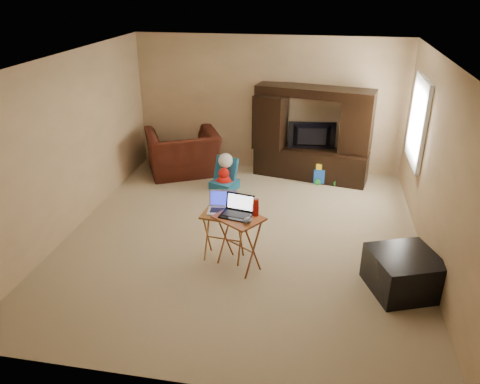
% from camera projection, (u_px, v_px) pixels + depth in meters
% --- Properties ---
extents(floor, '(5.50, 5.50, 0.00)m').
position_uv_depth(floor, '(242.00, 236.00, 6.78)').
color(floor, '#C2B486').
rests_on(floor, ground).
extents(ceiling, '(5.50, 5.50, 0.00)m').
position_uv_depth(ceiling, '(243.00, 60.00, 5.73)').
color(ceiling, silver).
rests_on(ceiling, ground).
extents(wall_back, '(5.00, 0.00, 5.00)m').
position_uv_depth(wall_back, '(269.00, 105.00, 8.71)').
color(wall_back, tan).
rests_on(wall_back, ground).
extents(wall_front, '(5.00, 0.00, 5.00)m').
position_uv_depth(wall_front, '(184.00, 271.00, 3.80)').
color(wall_front, tan).
rests_on(wall_front, ground).
extents(wall_left, '(0.00, 5.50, 5.50)m').
position_uv_depth(wall_left, '(70.00, 144.00, 6.66)').
color(wall_left, tan).
rests_on(wall_left, ground).
extents(wall_right, '(0.00, 5.50, 5.50)m').
position_uv_depth(wall_right, '(439.00, 168.00, 5.85)').
color(wall_right, tan).
rests_on(wall_right, ground).
extents(window_pane, '(0.00, 1.20, 1.20)m').
position_uv_depth(window_pane, '(419.00, 122.00, 7.17)').
color(window_pane, white).
rests_on(window_pane, ground).
extents(window_frame, '(0.06, 1.14, 1.34)m').
position_uv_depth(window_frame, '(418.00, 122.00, 7.17)').
color(window_frame, white).
rests_on(window_frame, ground).
extents(entertainment_center, '(2.12, 0.90, 1.69)m').
position_uv_depth(entertainment_center, '(312.00, 134.00, 8.42)').
color(entertainment_center, black).
rests_on(entertainment_center, floor).
extents(television, '(0.86, 0.21, 0.49)m').
position_uv_depth(television, '(312.00, 137.00, 8.40)').
color(television, black).
rests_on(television, entertainment_center).
extents(recliner, '(1.64, 1.56, 0.83)m').
position_uv_depth(recliner, '(183.00, 153.00, 8.79)').
color(recliner, '#42160E').
rests_on(recliner, floor).
extents(child_rocker, '(0.55, 0.58, 0.55)m').
position_uv_depth(child_rocker, '(224.00, 175.00, 8.18)').
color(child_rocker, '#16587D').
rests_on(child_rocker, floor).
extents(plush_toy, '(0.36, 0.30, 0.40)m').
position_uv_depth(plush_toy, '(224.00, 178.00, 8.21)').
color(plush_toy, red).
rests_on(plush_toy, floor).
extents(push_toy, '(0.55, 0.42, 0.39)m').
position_uv_depth(push_toy, '(328.00, 172.00, 8.48)').
color(push_toy, blue).
rests_on(push_toy, floor).
extents(ottoman, '(0.96, 0.96, 0.48)m').
position_uv_depth(ottoman, '(403.00, 273.00, 5.54)').
color(ottoman, black).
rests_on(ottoman, floor).
extents(tray_table_left, '(0.56, 0.47, 0.68)m').
position_uv_depth(tray_table_left, '(224.00, 236.00, 6.12)').
color(tray_table_left, brown).
rests_on(tray_table_left, floor).
extents(tray_table_right, '(0.71, 0.68, 0.72)m').
position_uv_depth(tray_table_right, '(239.00, 242.00, 5.93)').
color(tray_table_right, brown).
rests_on(tray_table_right, floor).
extents(laptop_left, '(0.38, 0.32, 0.24)m').
position_uv_depth(laptop_left, '(221.00, 203.00, 5.96)').
color(laptop_left, '#B9B9BE').
rests_on(laptop_left, tray_table_left).
extents(laptop_right, '(0.43, 0.37, 0.24)m').
position_uv_depth(laptop_right, '(236.00, 207.00, 5.75)').
color(laptop_right, black).
rests_on(laptop_right, tray_table_right).
extents(mouse_left, '(0.12, 0.15, 0.06)m').
position_uv_depth(mouse_left, '(237.00, 215.00, 5.87)').
color(mouse_left, silver).
rests_on(mouse_left, tray_table_left).
extents(mouse_right, '(0.13, 0.17, 0.06)m').
position_uv_depth(mouse_right, '(248.00, 220.00, 5.64)').
color(mouse_right, '#434348').
rests_on(mouse_right, tray_table_right).
extents(water_bottle, '(0.07, 0.07, 0.22)m').
position_uv_depth(water_bottle, '(256.00, 207.00, 5.77)').
color(water_bottle, red).
rests_on(water_bottle, tray_table_right).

